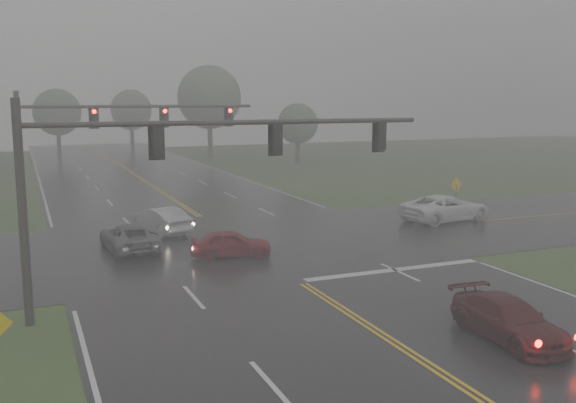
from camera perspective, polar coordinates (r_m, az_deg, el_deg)
name	(u,v)px	position (r m, az deg, el deg)	size (l,w,h in m)	color
main_road	(253,252)	(31.28, -3.11, -4.48)	(18.00, 160.00, 0.02)	black
cross_street	(240,243)	(33.12, -4.27, -3.72)	(120.00, 14.00, 0.02)	black
stop_bar	(395,270)	(28.28, 9.45, -6.06)	(8.50, 0.50, 0.01)	beige
sedan_maroon	(507,340)	(21.32, 18.91, -11.55)	(1.77, 4.35, 1.26)	#3F0B0E
sedan_red	(231,257)	(30.30, -5.09, -4.95)	(1.52, 3.77, 1.28)	maroon
sedan_silver	(161,233)	(36.13, -11.25, -2.79)	(1.54, 4.41, 1.45)	#A6A9AE
car_grey	(130,251)	(32.36, -13.91, -4.28)	(2.18, 4.73, 1.31)	#4D5054
pickup_white	(445,221)	(40.13, 13.80, -1.70)	(2.62, 5.67, 1.58)	white
signal_gantry_near	(165,161)	(22.47, -10.87, 3.55)	(14.76, 0.32, 7.39)	black
signal_gantry_far	(98,130)	(40.36, -16.54, 6.12)	(14.24, 0.40, 7.81)	black
sign_diamond_east	(456,189)	(41.81, 14.72, 1.05)	(1.02, 0.30, 2.51)	black
tree_ne_a	(209,97)	(80.03, -7.00, 9.18)	(7.78, 7.78, 11.43)	#2E241D
tree_n_mid	(57,112)	(86.19, -19.83, 7.47)	(5.87, 5.87, 8.63)	#2E241D
tree_e_near	(298,124)	(74.38, 0.87, 6.93)	(4.67, 4.67, 6.86)	#2E241D
tree_n_far	(131,110)	(97.14, -13.77, 7.90)	(5.93, 5.93, 8.71)	#2E241D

